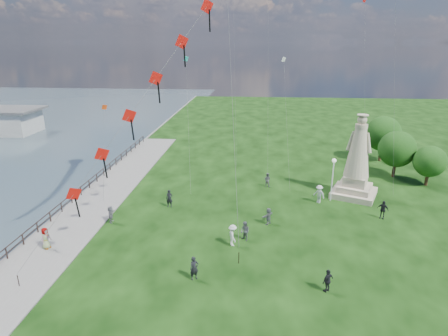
# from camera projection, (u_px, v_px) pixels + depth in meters

# --- Properties ---
(waterfront) EXTENTS (200.00, 200.00, 1.51)m
(waterfront) POSITION_uv_depth(u_px,v_px,m) (68.00, 218.00, 33.78)
(waterfront) COLOR #384D54
(waterfront) RESTS_ON ground
(statue) EXTENTS (5.45, 5.45, 8.45)m
(statue) POSITION_uv_depth(u_px,v_px,m) (357.00, 166.00, 37.68)
(statue) COLOR tan
(statue) RESTS_ON ground
(lamppost) EXTENTS (0.41, 0.41, 4.40)m
(lamppost) POSITION_uv_depth(u_px,v_px,m) (333.00, 171.00, 36.46)
(lamppost) COLOR silver
(lamppost) RESTS_ON ground
(tree_row) EXTENTS (6.46, 12.91, 6.00)m
(tree_row) POSITION_uv_depth(u_px,v_px,m) (396.00, 144.00, 45.26)
(tree_row) COLOR #382314
(tree_row) RESTS_ON ground
(person_0) EXTENTS (0.73, 0.67, 1.67)m
(person_0) POSITION_uv_depth(u_px,v_px,m) (194.00, 268.00, 24.76)
(person_0) COLOR black
(person_0) RESTS_ON ground
(person_1) EXTENTS (0.89, 0.91, 1.62)m
(person_1) POSITION_uv_depth(u_px,v_px,m) (245.00, 231.00, 29.67)
(person_1) COLOR #595960
(person_1) RESTS_ON ground
(person_2) EXTENTS (0.91, 1.25, 1.74)m
(person_2) POSITION_uv_depth(u_px,v_px,m) (233.00, 235.00, 28.93)
(person_2) COLOR silver
(person_2) RESTS_ON ground
(person_3) EXTENTS (1.01, 0.98, 1.59)m
(person_3) POSITION_uv_depth(u_px,v_px,m) (328.00, 281.00, 23.54)
(person_3) COLOR black
(person_3) RESTS_ON ground
(person_5) EXTENTS (0.88, 1.52, 1.54)m
(person_5) POSITION_uv_depth(u_px,v_px,m) (111.00, 214.00, 32.71)
(person_5) COLOR #595960
(person_5) RESTS_ON ground
(person_6) EXTENTS (0.63, 0.42, 1.73)m
(person_6) POSITION_uv_depth(u_px,v_px,m) (169.00, 198.00, 35.75)
(person_6) COLOR black
(person_6) RESTS_ON ground
(person_7) EXTENTS (0.87, 0.70, 1.55)m
(person_7) POSITION_uv_depth(u_px,v_px,m) (267.00, 180.00, 40.90)
(person_7) COLOR #595960
(person_7) RESTS_ON ground
(person_8) EXTENTS (1.29, 1.23, 1.82)m
(person_8) POSITION_uv_depth(u_px,v_px,m) (319.00, 194.00, 36.70)
(person_8) COLOR silver
(person_8) RESTS_ON ground
(person_9) EXTENTS (1.11, 0.96, 1.69)m
(person_9) POSITION_uv_depth(u_px,v_px,m) (383.00, 210.00, 33.43)
(person_9) COLOR black
(person_9) RESTS_ON ground
(person_10) EXTENTS (0.67, 0.92, 1.70)m
(person_10) POSITION_uv_depth(u_px,v_px,m) (46.00, 239.00, 28.37)
(person_10) COLOR #595960
(person_10) RESTS_ON ground
(person_11) EXTENTS (1.33, 1.47, 1.50)m
(person_11) POSITION_uv_depth(u_px,v_px,m) (268.00, 216.00, 32.39)
(person_11) COLOR #595960
(person_11) RESTS_ON ground
(red_kite_train) EXTENTS (11.77, 9.35, 17.95)m
(red_kite_train) POSITION_uv_depth(u_px,v_px,m) (140.00, 103.00, 25.35)
(red_kite_train) COLOR black
(red_kite_train) RESTS_ON ground
(small_kites) EXTENTS (30.56, 17.32, 32.98)m
(small_kites) POSITION_uv_depth(u_px,v_px,m) (268.00, 38.00, 40.77)
(small_kites) COLOR teal
(small_kites) RESTS_ON ground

